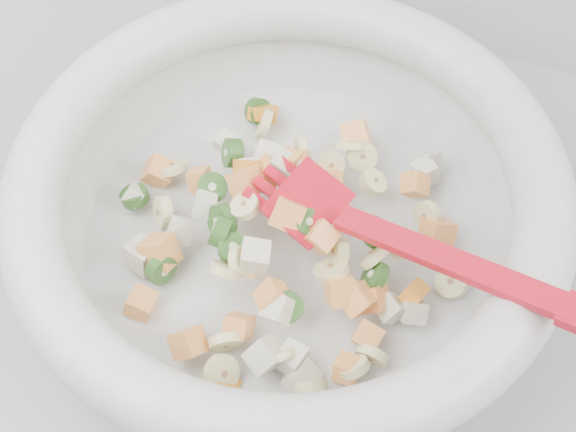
% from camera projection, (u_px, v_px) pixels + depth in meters
% --- Properties ---
extents(counter, '(2.00, 0.60, 0.90)m').
position_uv_depth(counter, '(226.00, 404.00, 1.07)').
color(counter, gray).
rests_on(counter, ground).
extents(mixing_bowl, '(0.44, 0.43, 0.13)m').
position_uv_depth(mixing_bowl, '(288.00, 205.00, 0.62)').
color(mixing_bowl, '#B7B7B5').
rests_on(mixing_bowl, counter).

